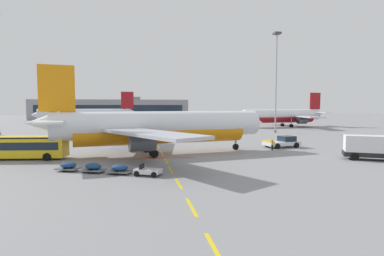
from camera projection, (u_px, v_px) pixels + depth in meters
name	position (u px, v px, depth m)	size (l,w,h in m)	color
ground	(265.00, 140.00, 63.13)	(400.00, 400.00, 0.00)	gray
apron_paint_markings	(157.00, 144.00, 56.53)	(8.00, 95.47, 0.01)	yellow
airliner_foreground	(159.00, 127.00, 44.93)	(34.72, 34.09, 12.20)	white
pushback_tug	(283.00, 142.00, 52.57)	(6.45, 4.11, 2.08)	silver
airliner_mid_left	(121.00, 120.00, 73.91)	(31.32, 30.97, 10.97)	silver
airliner_far_center	(88.00, 115.00, 103.43)	(33.76, 33.00, 11.92)	silver
airliner_far_right	(284.00, 116.00, 103.89)	(32.96, 32.44, 11.56)	white
apron_shuttle_bus	(19.00, 146.00, 40.66)	(12.26, 4.18, 3.00)	yellow
catering_truck	(371.00, 147.00, 40.17)	(7.28, 5.50, 3.14)	black
fuel_service_truck	(118.00, 132.00, 64.70)	(5.11, 7.36, 3.14)	black
baggage_train	(106.00, 168.00, 32.23)	(11.18, 6.10, 1.14)	silver
ground_crew_worker	(272.00, 144.00, 49.23)	(0.41, 0.58, 1.64)	#232328
apron_light_mast_far	(276.00, 71.00, 80.88)	(1.80, 1.80, 25.91)	slate
terminal_satellite	(112.00, 109.00, 166.03)	(79.29, 18.17, 11.90)	gray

